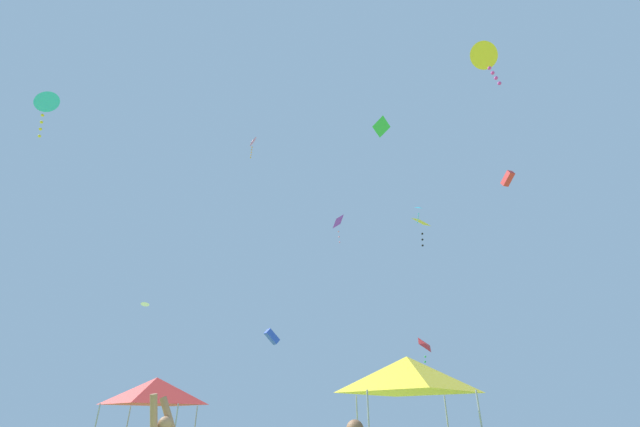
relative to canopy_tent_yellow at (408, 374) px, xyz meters
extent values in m
sphere|color=#9E704C|center=(-5.81, -5.53, -1.38)|extent=(0.26, 0.26, 0.26)
cylinder|color=#9E704C|center=(-5.81, -5.43, -1.23)|extent=(0.41, 0.15, 0.66)
cylinder|color=#9E704C|center=(-5.99, -5.70, -1.21)|extent=(0.25, 0.31, 0.68)
pyramid|color=yellow|center=(0.00, 0.00, 0.00)|extent=(3.43, 3.43, 1.10)
pyramid|color=red|center=(-9.37, 3.89, -0.27)|extent=(3.13, 3.13, 1.00)
pyramid|color=purple|center=(-1.12, 15.71, 13.00)|extent=(0.99, 0.97, 0.84)
sphere|color=pink|center=(-1.05, 15.79, 12.13)|extent=(0.12, 0.12, 0.12)
sphere|color=pink|center=(-1.01, 15.88, 11.72)|extent=(0.12, 0.12, 0.12)
sphere|color=pink|center=(-0.97, 15.98, 11.30)|extent=(0.12, 0.12, 0.12)
pyramid|color=green|center=(2.14, 11.21, 19.04)|extent=(1.02, 1.42, 0.59)
pyramid|color=#2DB7CC|center=(4.22, 11.02, 11.87)|extent=(0.60, 0.73, 0.41)
sphere|color=#2DB7CC|center=(4.18, 11.03, 11.39)|extent=(0.09, 0.09, 0.09)
sphere|color=#2DB7CC|center=(4.14, 11.02, 11.21)|extent=(0.09, 0.09, 0.09)
sphere|color=#2DB7CC|center=(4.10, 11.02, 11.04)|extent=(0.09, 0.09, 0.09)
sphere|color=#2DB7CC|center=(4.05, 11.01, 10.87)|extent=(0.09, 0.09, 0.09)
sphere|color=#2DB7CC|center=(4.01, 11.00, 10.70)|extent=(0.09, 0.09, 0.09)
pyramid|color=red|center=(6.16, 20.42, 4.21)|extent=(1.32, 1.34, 1.05)
sphere|color=green|center=(6.05, 20.41, 3.24)|extent=(0.16, 0.16, 0.16)
sphere|color=green|center=(5.96, 20.36, 2.84)|extent=(0.16, 0.16, 0.16)
sphere|color=green|center=(5.88, 20.30, 2.44)|extent=(0.16, 0.16, 0.16)
sphere|color=green|center=(5.80, 20.25, 2.05)|extent=(0.16, 0.16, 0.16)
cube|color=red|center=(10.39, 9.98, 13.66)|extent=(0.70, 1.18, 0.90)
cone|color=white|center=(-15.93, 17.41, 6.65)|extent=(0.70, 0.69, 0.25)
cone|color=pink|center=(-9.33, 20.15, 24.17)|extent=(1.01, 1.29, 1.04)
sphere|color=orange|center=(-9.35, 20.22, 23.44)|extent=(0.14, 0.14, 0.14)
sphere|color=orange|center=(-9.38, 20.28, 23.17)|extent=(0.14, 0.14, 0.14)
sphere|color=orange|center=(-9.40, 20.34, 22.90)|extent=(0.14, 0.14, 0.14)
sphere|color=orange|center=(-9.42, 20.41, 22.63)|extent=(0.14, 0.14, 0.14)
sphere|color=orange|center=(-9.44, 20.47, 22.36)|extent=(0.14, 0.14, 0.14)
cone|color=yellow|center=(5.12, 0.05, 14.49)|extent=(1.51, 1.67, 1.08)
sphere|color=#D6389E|center=(5.16, -0.05, 13.52)|extent=(0.17, 0.17, 0.17)
sphere|color=#D6389E|center=(5.19, -0.15, 13.11)|extent=(0.17, 0.17, 0.17)
sphere|color=#D6389E|center=(5.23, -0.24, 12.70)|extent=(0.17, 0.17, 0.17)
sphere|color=#D6389E|center=(5.27, -0.34, 12.28)|extent=(0.17, 0.17, 0.17)
cube|color=blue|center=(-5.81, 14.59, 3.74)|extent=(1.14, 0.95, 1.01)
pyramid|color=yellow|center=(6.59, 18.63, 14.49)|extent=(1.68, 1.60, 0.99)
sphere|color=black|center=(6.47, 18.52, 13.22)|extent=(0.18, 0.18, 0.18)
sphere|color=black|center=(6.38, 18.40, 12.62)|extent=(0.18, 0.18, 0.18)
sphere|color=black|center=(6.30, 18.27, 12.02)|extent=(0.18, 0.18, 0.18)
cone|color=#2DB7CC|center=(-17.20, 2.82, 13.68)|extent=(1.12, 1.32, 0.93)
sphere|color=yellow|center=(-17.19, 2.91, 12.81)|extent=(0.15, 0.15, 0.15)
sphere|color=yellow|center=(-17.18, 3.01, 12.44)|extent=(0.15, 0.15, 0.15)
sphere|color=yellow|center=(-17.18, 3.10, 12.06)|extent=(0.15, 0.15, 0.15)
sphere|color=yellow|center=(-17.17, 3.19, 11.69)|extent=(0.15, 0.15, 0.15)
camera|label=1|loc=(-3.12, -14.07, -1.31)|focal=23.05mm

